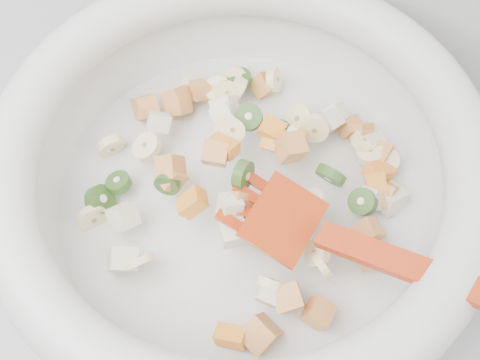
% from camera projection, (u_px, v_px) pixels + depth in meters
% --- Properties ---
extents(mixing_bowl, '(0.49, 0.42, 0.13)m').
position_uv_depth(mixing_bowl, '(241.00, 172.00, 0.50)').
color(mixing_bowl, silver).
rests_on(mixing_bowl, counter).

